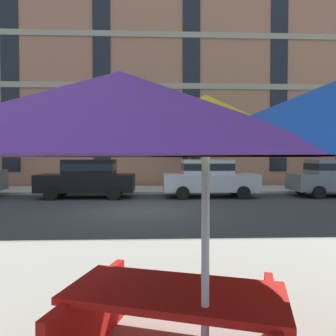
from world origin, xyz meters
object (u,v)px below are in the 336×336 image
object	(u,v)px
sedan_gray	(336,177)
picnic_table	(175,323)
sedan_black	(88,177)
patio_umbrella	(206,131)
street_tree_middle	(192,136)
sedan_silver	(209,177)

from	to	relation	value
sedan_gray	picnic_table	size ratio (longest dim) A/B	2.03
sedan_black	patio_umbrella	distance (m)	13.22
patio_umbrella	sedan_black	bearing A→B (deg)	105.36
sedan_gray	street_tree_middle	bearing A→B (deg)	152.40
sedan_gray	sedan_black	bearing A→B (deg)	180.00
sedan_black	street_tree_middle	distance (m)	6.67
sedan_gray	picnic_table	bearing A→B (deg)	-124.69
sedan_gray	street_tree_middle	size ratio (longest dim) A/B	1.05
sedan_silver	sedan_gray	bearing A→B (deg)	0.00
street_tree_middle	sedan_silver	bearing A→B (deg)	-83.43
patio_umbrella	picnic_table	distance (m)	1.62
sedan_silver	sedan_gray	xyz separation A→B (m)	(6.18, 0.00, 0.00)
sedan_black	sedan_gray	distance (m)	11.86
patio_umbrella	sedan_gray	bearing A→B (deg)	56.60
sedan_silver	picnic_table	xyz separation A→B (m)	(-2.40, -12.39, -0.46)
sedan_silver	street_tree_middle	distance (m)	4.09
sedan_gray	patio_umbrella	world-z (taller)	patio_umbrella
street_tree_middle	patio_umbrella	size ratio (longest dim) A/B	1.06
sedan_black	sedan_silver	bearing A→B (deg)	0.00
sedan_silver	patio_umbrella	world-z (taller)	patio_umbrella
sedan_gray	patio_umbrella	size ratio (longest dim) A/B	1.12
picnic_table	sedan_silver	bearing A→B (deg)	79.06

